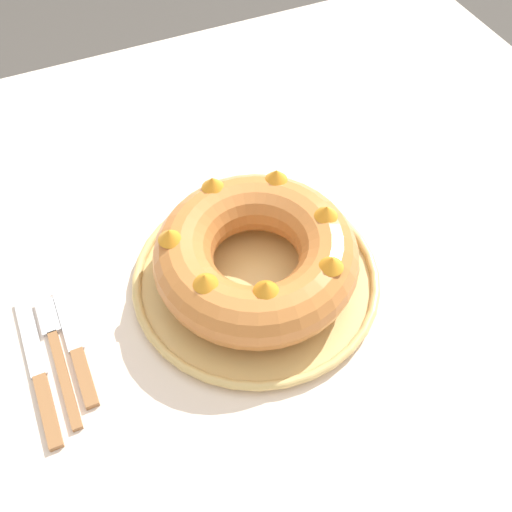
{
  "coord_description": "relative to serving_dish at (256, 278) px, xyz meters",
  "views": [
    {
      "loc": [
        -0.21,
        -0.39,
        1.43
      ],
      "look_at": [
        -0.02,
        0.04,
        0.83
      ],
      "focal_mm": 42.0,
      "sensor_mm": 36.0,
      "label": 1
    }
  ],
  "objects": [
    {
      "name": "fork",
      "position": [
        -0.27,
        0.0,
        -0.01
      ],
      "size": [
        0.02,
        0.19,
        0.01
      ],
      "rotation": [
        0.0,
        0.0,
        0.1
      ],
      "color": "#936038",
      "rests_on": "dining_table"
    },
    {
      "name": "serving_dish",
      "position": [
        0.0,
        0.0,
        0.0
      ],
      "size": [
        0.33,
        0.33,
        0.02
      ],
      "color": "tan",
      "rests_on": "dining_table"
    },
    {
      "name": "dining_table",
      "position": [
        0.02,
        -0.04,
        -0.09
      ],
      "size": [
        1.32,
        1.29,
        0.77
      ],
      "color": "beige",
      "rests_on": "ground_plane"
    },
    {
      "name": "bundt_cake",
      "position": [
        0.0,
        0.0,
        0.05
      ],
      "size": [
        0.27,
        0.27,
        0.09
      ],
      "color": "#C67538",
      "rests_on": "serving_dish"
    },
    {
      "name": "ground_plane",
      "position": [
        0.02,
        -0.04,
        -0.78
      ],
      "size": [
        8.0,
        8.0,
        0.0
      ],
      "primitive_type": "plane",
      "color": "#4C4742"
    },
    {
      "name": "cake_knife",
      "position": [
        -0.25,
        -0.01,
        -0.01
      ],
      "size": [
        0.02,
        0.18,
        0.01
      ],
      "rotation": [
        0.0,
        0.0,
        0.09
      ],
      "color": "#936038",
      "rests_on": "dining_table"
    },
    {
      "name": "serving_knife",
      "position": [
        -0.3,
        -0.03,
        -0.01
      ],
      "size": [
        0.02,
        0.21,
        0.01
      ],
      "rotation": [
        0.0,
        0.0,
        -0.08
      ],
      "color": "#936038",
      "rests_on": "dining_table"
    }
  ]
}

